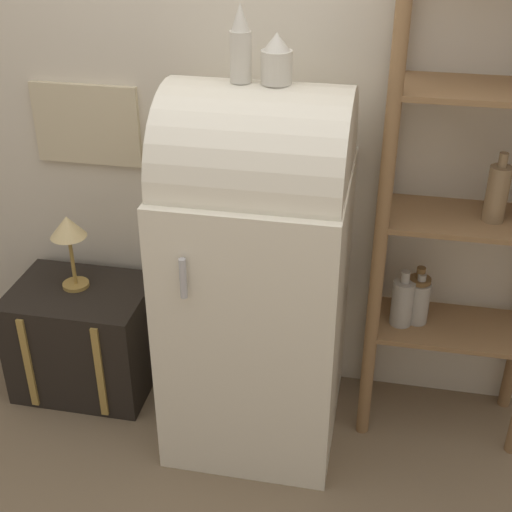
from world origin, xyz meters
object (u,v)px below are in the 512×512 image
(suitcase_trunk, at_px, (85,337))
(vase_center, at_px, (277,60))
(vase_left, at_px, (241,46))
(refrigerator, at_px, (258,267))
(desk_lamp, at_px, (68,233))

(suitcase_trunk, distance_m, vase_center, 1.52)
(suitcase_trunk, relative_size, vase_left, 2.30)
(refrigerator, distance_m, vase_center, 0.77)
(vase_center, xyz_separation_m, desk_lamp, (-0.86, 0.11, -0.76))
(refrigerator, bearing_deg, desk_lamp, 171.71)
(suitcase_trunk, bearing_deg, vase_left, -6.60)
(desk_lamp, bearing_deg, vase_left, -8.62)
(vase_center, bearing_deg, refrigerator, -169.18)
(refrigerator, relative_size, vase_left, 5.77)
(refrigerator, relative_size, vase_center, 8.89)
(suitcase_trunk, bearing_deg, vase_center, -5.25)
(refrigerator, height_order, suitcase_trunk, refrigerator)
(vase_center, bearing_deg, vase_left, -176.68)
(suitcase_trunk, height_order, vase_center, vase_center)
(refrigerator, height_order, vase_left, vase_left)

